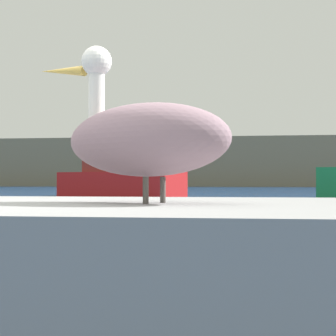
# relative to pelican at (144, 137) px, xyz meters

# --- Properties ---
(hillside_backdrop) EXTENTS (140.00, 11.20, 6.05)m
(hillside_backdrop) POSITION_rel_pelican_xyz_m (-0.86, 69.01, 1.96)
(hillside_backdrop) COLOR #7F755B
(hillside_backdrop) RESTS_ON ground
(pier_dock) EXTENTS (3.34, 2.16, 0.71)m
(pier_dock) POSITION_rel_pelican_xyz_m (0.02, -0.01, -0.70)
(pier_dock) COLOR gray
(pier_dock) RESTS_ON ground
(pelican) EXTENTS (1.23, 0.81, 0.86)m
(pelican) POSITION_rel_pelican_xyz_m (0.00, 0.00, 0.00)
(pelican) COLOR gray
(pelican) RESTS_ON pier_dock
(fishing_boat_red) EXTENTS (6.67, 4.42, 4.62)m
(fishing_boat_red) POSITION_rel_pelican_xyz_m (-5.70, 23.84, -0.21)
(fishing_boat_red) COLOR red
(fishing_boat_red) RESTS_ON ground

